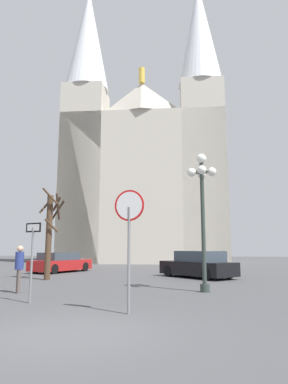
% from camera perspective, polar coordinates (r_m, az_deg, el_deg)
% --- Properties ---
extents(ground_plane, '(120.00, 120.00, 0.00)m').
position_cam_1_polar(ground_plane, '(7.42, -12.55, -22.19)').
color(ground_plane, '#424244').
extents(cathedral, '(18.81, 12.19, 34.20)m').
position_cam_1_polar(cathedral, '(40.54, 0.05, 4.51)').
color(cathedral, '#BCB5A5').
rests_on(cathedral, ground).
extents(stop_sign, '(0.83, 0.19, 3.23)m').
position_cam_1_polar(stop_sign, '(9.13, -2.50, -5.47)').
color(stop_sign, slate).
rests_on(stop_sign, ground).
extents(one_way_arrow_sign, '(0.61, 0.26, 2.46)m').
position_cam_1_polar(one_way_arrow_sign, '(11.41, -18.18, -9.35)').
color(one_way_arrow_sign, slate).
rests_on(one_way_arrow_sign, ground).
extents(street_lamp, '(1.17, 1.17, 5.46)m').
position_cam_1_polar(street_lamp, '(13.84, 9.74, -0.97)').
color(street_lamp, '#2D3833').
rests_on(street_lamp, ground).
extents(bare_tree, '(1.34, 1.34, 4.87)m').
position_cam_1_polar(bare_tree, '(19.19, -15.51, -6.44)').
color(bare_tree, '#473323').
rests_on(bare_tree, ground).
extents(parked_car_near_black, '(4.53, 4.52, 1.49)m').
position_cam_1_polar(parked_car_near_black, '(20.04, 9.03, -11.97)').
color(parked_car_near_black, black).
rests_on(parked_car_near_black, ground).
extents(parked_car_far_red, '(3.30, 4.91, 1.35)m').
position_cam_1_polar(parked_car_far_red, '(24.77, -13.77, -11.42)').
color(parked_car_far_red, maroon).
rests_on(parked_car_far_red, ground).
extents(pedestrian_walking, '(0.32, 0.32, 1.76)m').
position_cam_1_polar(pedestrian_walking, '(13.99, -20.13, -11.24)').
color(pedestrian_walking, '#594C47').
rests_on(pedestrian_walking, ground).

